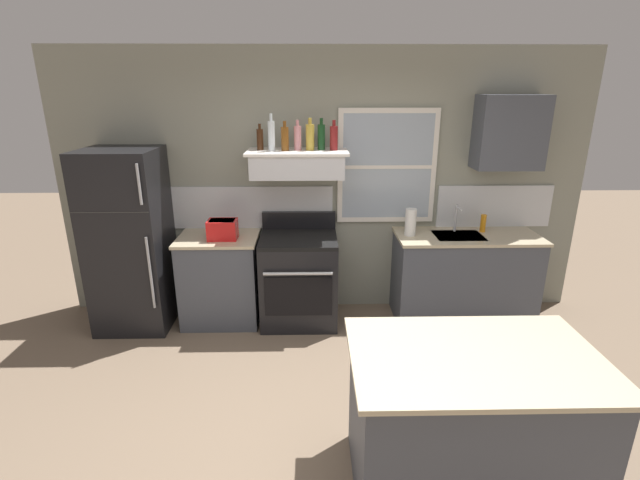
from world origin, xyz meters
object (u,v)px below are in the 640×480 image
Objects in this scene: bottle_amber_wine at (285,138)px; kitchen_island at (468,422)px; toaster at (223,229)px; bottle_brown_stout at (260,139)px; bottle_champagne_gold_foil at (310,137)px; bottle_rose_pink at (298,138)px; dish_soap_bottle at (483,223)px; refrigerator at (130,241)px; stove_range at (299,278)px; bottle_dark_green_wine at (321,137)px; paper_towel_roll at (411,222)px; bottle_red_label_wine at (334,138)px; bottle_clear_tall at (271,135)px.

bottle_amber_wine is 2.85m from kitchen_island.
toaster is 1.06m from bottle_amber_wine.
bottle_brown_stout is 0.24m from bottle_amber_wine.
bottle_champagne_gold_foil is 0.21× the size of kitchen_island.
dish_soap_bottle is (1.88, 0.02, -0.86)m from bottle_rose_pink.
stove_range is (1.65, 0.02, -0.43)m from refrigerator.
bottle_brown_stout is 0.83× the size of bottle_dark_green_wine.
paper_towel_roll is (1.47, -0.09, -0.80)m from bottle_brown_stout.
bottle_red_label_wine reaches higher than stove_range.
paper_towel_roll is at bearing -1.00° from bottle_clear_tall.
refrigerator is at bearing -176.60° from bottle_clear_tall.
bottle_champagne_gold_foil is 1.07× the size of bottle_red_label_wine.
bottle_dark_green_wine is 1.87m from dish_soap_bottle.
bottle_dark_green_wine is at bearing 2.64° from bottle_rose_pink.
kitchen_island is (-0.84, -2.26, -0.54)m from dish_soap_bottle.
bottle_clear_tall is 1.90× the size of dish_soap_bottle.
bottle_rose_pink is 1.00× the size of bottle_red_label_wine.
refrigerator reaches higher than toaster.
refrigerator is 6.37× the size of bottle_rose_pink.
bottle_dark_green_wine is at bearing 0.76° from bottle_brown_stout.
paper_towel_roll is 0.77m from dish_soap_bottle.
dish_soap_bottle reaches higher than kitchen_island.
paper_towel_roll is (1.23, -0.04, -0.82)m from bottle_amber_wine.
kitchen_island is (2.69, -2.10, -0.43)m from refrigerator.
refrigerator is 6.01× the size of bottle_dark_green_wine.
toaster is 2.62m from dish_soap_bottle.
bottle_clear_tall reaches higher than bottle_red_label_wine.
bottle_dark_green_wine is 1.64× the size of dish_soap_bottle.
bottle_champagne_gold_foil reaches higher than toaster.
bottle_red_label_wine is at bearing 3.68° from refrigerator.
stove_range is 1.96m from dish_soap_bottle.
bottle_champagne_gold_foil reaches higher than bottle_rose_pink.
bottle_clear_tall is 1.23× the size of bottle_red_label_wine.
paper_towel_roll is at bearing -1.91° from bottle_amber_wine.
stove_range is 6.06× the size of dish_soap_bottle.
paper_towel_roll reaches higher than kitchen_island.
refrigerator is 3.43m from kitchen_island.
bottle_brown_stout is 1.37× the size of dish_soap_bottle.
bottle_clear_tall is at bearing 11.65° from toaster.
bottle_rose_pink reaches higher than bottle_amber_wine.
stove_range is at bearing 116.09° from kitchen_island.
bottle_champagne_gold_foil is at bearing 7.98° from bottle_clear_tall.
dish_soap_bottle is (1.99, 0.06, -0.86)m from bottle_amber_wine.
bottle_brown_stout is (1.30, 0.15, 0.96)m from refrigerator.
toaster is 1.38m from bottle_red_label_wine.
kitchen_island is (0.91, -2.23, -1.41)m from bottle_champagne_gold_foil.
bottle_brown_stout reaches higher than dish_soap_bottle.
bottle_clear_tall is at bearing -171.34° from bottle_dark_green_wine.
refrigerator is 1.82m from bottle_amber_wine.
bottle_red_label_wine is at bearing 7.73° from toaster.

